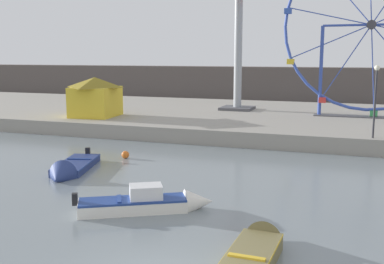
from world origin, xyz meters
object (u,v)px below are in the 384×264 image
at_px(ferris_wheel_blue_frame, 371,28).
at_px(carnival_booth_yellow_awning, 95,96).
at_px(motorboat_white_red_stripe, 152,202).
at_px(motorboat_olive_wood, 256,250).
at_px(motorboat_navy_blue, 69,170).
at_px(promenade_lamp_near, 376,91).
at_px(drop_tower_steel_tower, 239,21).
at_px(mooring_buoy_orange, 125,155).

xyz_separation_m(ferris_wheel_blue_frame, carnival_booth_yellow_awning, (-20.41, -6.71, -5.31)).
height_order(motorboat_white_red_stripe, motorboat_olive_wood, motorboat_white_red_stripe).
relative_size(motorboat_white_red_stripe, ferris_wheel_blue_frame, 0.36).
bearing_deg(motorboat_navy_blue, promenade_lamp_near, 109.21).
bearing_deg(promenade_lamp_near, motorboat_olive_wood, -101.63).
xyz_separation_m(motorboat_white_red_stripe, ferris_wheel_blue_frame, (7.75, 23.54, 7.63)).
distance_m(motorboat_white_red_stripe, drop_tower_steel_tower, 26.87).
xyz_separation_m(ferris_wheel_blue_frame, drop_tower_steel_tower, (-10.92, 1.76, 0.87)).
xyz_separation_m(drop_tower_steel_tower, mooring_buoy_orange, (-2.15, -17.41, -8.63)).
height_order(motorboat_navy_blue, ferris_wheel_blue_frame, ferris_wheel_blue_frame).
distance_m(promenade_lamp_near, mooring_buoy_orange, 15.05).
relative_size(drop_tower_steel_tower, carnival_booth_yellow_awning, 3.93).
bearing_deg(motorboat_olive_wood, ferris_wheel_blue_frame, -5.54).
distance_m(motorboat_navy_blue, motorboat_olive_wood, 12.84).
distance_m(motorboat_olive_wood, promenade_lamp_near, 17.37).
height_order(ferris_wheel_blue_frame, carnival_booth_yellow_awning, ferris_wheel_blue_frame).
xyz_separation_m(motorboat_olive_wood, mooring_buoy_orange, (-9.96, 10.80, -0.06)).
xyz_separation_m(carnival_booth_yellow_awning, mooring_buoy_orange, (7.35, -8.94, -2.44)).
bearing_deg(motorboat_navy_blue, motorboat_olive_wood, 43.03).
bearing_deg(promenade_lamp_near, ferris_wheel_blue_frame, 91.88).
xyz_separation_m(motorboat_navy_blue, motorboat_olive_wood, (10.95, -6.70, 0.08)).
relative_size(motorboat_navy_blue, carnival_booth_yellow_awning, 1.24).
bearing_deg(motorboat_white_red_stripe, motorboat_olive_wood, -62.21).
xyz_separation_m(drop_tower_steel_tower, promenade_lamp_near, (11.24, -11.55, -5.05)).
bearing_deg(motorboat_navy_blue, carnival_booth_yellow_awning, -169.51).
relative_size(motorboat_navy_blue, drop_tower_steel_tower, 0.31).
bearing_deg(ferris_wheel_blue_frame, promenade_lamp_near, -88.12).
bearing_deg(promenade_lamp_near, motorboat_white_red_stripe, -120.43).
relative_size(ferris_wheel_blue_frame, drop_tower_steel_tower, 0.83).
relative_size(carnival_booth_yellow_awning, mooring_buoy_orange, 9.63).
distance_m(ferris_wheel_blue_frame, promenade_lamp_near, 10.65).
relative_size(drop_tower_steel_tower, promenade_lamp_near, 3.88).
bearing_deg(motorboat_olive_wood, motorboat_white_red_stripe, 58.99).
height_order(motorboat_white_red_stripe, carnival_booth_yellow_awning, carnival_booth_yellow_awning).
xyz_separation_m(motorboat_white_red_stripe, mooring_buoy_orange, (-5.32, 7.88, -0.12)).
distance_m(ferris_wheel_blue_frame, mooring_buoy_orange, 21.82).
relative_size(motorboat_olive_wood, carnival_booth_yellow_awning, 1.07).
xyz_separation_m(motorboat_olive_wood, promenade_lamp_near, (3.43, 16.66, 3.51)).
xyz_separation_m(motorboat_white_red_stripe, motorboat_navy_blue, (-6.31, 3.78, -0.14)).
bearing_deg(drop_tower_steel_tower, ferris_wheel_blue_frame, -9.14).
bearing_deg(motorboat_white_red_stripe, carnival_booth_yellow_awning, 96.93).
bearing_deg(promenade_lamp_near, motorboat_navy_blue, -145.29).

